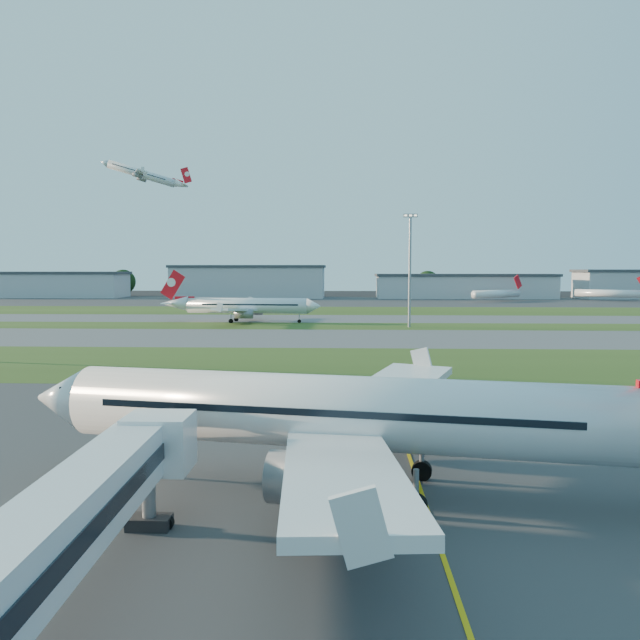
# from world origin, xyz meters

# --- Properties ---
(ground) EXTENTS (700.00, 700.00, 0.00)m
(ground) POSITION_xyz_m (0.00, 0.00, 0.00)
(ground) COLOR black
(ground) RESTS_ON ground
(apron_near) EXTENTS (300.00, 70.00, 0.01)m
(apron_near) POSITION_xyz_m (0.00, 0.00, 0.01)
(apron_near) COLOR #333335
(apron_near) RESTS_ON ground
(grass_strip_a) EXTENTS (300.00, 34.00, 0.01)m
(grass_strip_a) POSITION_xyz_m (0.00, 52.00, 0.01)
(grass_strip_a) COLOR #2D4416
(grass_strip_a) RESTS_ON ground
(taxiway_a) EXTENTS (300.00, 32.00, 0.01)m
(taxiway_a) POSITION_xyz_m (0.00, 85.00, 0.01)
(taxiway_a) COLOR #515154
(taxiway_a) RESTS_ON ground
(grass_strip_b) EXTENTS (300.00, 18.00, 0.01)m
(grass_strip_b) POSITION_xyz_m (0.00, 110.00, 0.01)
(grass_strip_b) COLOR #2D4416
(grass_strip_b) RESTS_ON ground
(taxiway_b) EXTENTS (300.00, 26.00, 0.01)m
(taxiway_b) POSITION_xyz_m (0.00, 132.00, 0.01)
(taxiway_b) COLOR #515154
(taxiway_b) RESTS_ON ground
(grass_strip_c) EXTENTS (300.00, 40.00, 0.01)m
(grass_strip_c) POSITION_xyz_m (0.00, 165.00, 0.01)
(grass_strip_c) COLOR #2D4416
(grass_strip_c) RESTS_ON ground
(apron_far) EXTENTS (400.00, 80.00, 0.01)m
(apron_far) POSITION_xyz_m (0.00, 225.00, 0.01)
(apron_far) COLOR #333335
(apron_far) RESTS_ON ground
(yellow_line) EXTENTS (0.25, 60.00, 0.02)m
(yellow_line) POSITION_xyz_m (5.00, 0.00, 0.00)
(yellow_line) COLOR gold
(yellow_line) RESTS_ON ground
(jet_bridge) EXTENTS (4.20, 26.90, 6.20)m
(jet_bridge) POSITION_xyz_m (-9.81, -15.24, 4.01)
(jet_bridge) COLOR silver
(jet_bridge) RESTS_ON ground
(airliner_parked) EXTENTS (42.47, 35.73, 13.34)m
(airliner_parked) POSITION_xyz_m (1.22, 1.20, 4.68)
(airliner_parked) COLOR white
(airliner_parked) RESTS_ON ground
(airliner_taxiing) EXTENTS (37.60, 31.82, 11.73)m
(airliner_taxiing) POSITION_xyz_m (-24.49, 119.35, 4.12)
(airliner_taxiing) COLOR white
(airliner_taxiing) RESTS_ON ground
(airliner_departing) EXTENTS (32.36, 27.24, 10.15)m
(airliner_departing) POSITION_xyz_m (-79.69, 210.67, 50.65)
(airliner_departing) COLOR white
(mini_jet_near) EXTENTS (24.43, 17.82, 9.48)m
(mini_jet_near) POSITION_xyz_m (62.36, 223.64, 3.28)
(mini_jet_near) COLOR white
(mini_jet_near) RESTS_ON ground
(mini_jet_far) EXTENTS (25.56, 15.95, 9.48)m
(mini_jet_far) POSITION_xyz_m (110.48, 230.68, 3.28)
(mini_jet_far) COLOR white
(mini_jet_far) RESTS_ON ground
(light_mast_centre) EXTENTS (3.20, 0.70, 25.80)m
(light_mast_centre) POSITION_xyz_m (15.00, 108.00, 14.81)
(light_mast_centre) COLOR gray
(light_mast_centre) RESTS_ON ground
(hangar_far_west) EXTENTS (91.80, 23.00, 12.20)m
(hangar_far_west) POSITION_xyz_m (-150.00, 255.00, 6.14)
(hangar_far_west) COLOR #999CA1
(hangar_far_west) RESTS_ON ground
(hangar_west) EXTENTS (71.40, 23.00, 15.20)m
(hangar_west) POSITION_xyz_m (-45.00, 255.00, 7.64)
(hangar_west) COLOR #999CA1
(hangar_west) RESTS_ON ground
(hangar_east) EXTENTS (81.60, 23.00, 11.20)m
(hangar_east) POSITION_xyz_m (55.00, 255.00, 5.64)
(hangar_east) COLOR #999CA1
(hangar_east) RESTS_ON ground
(tree_west) EXTENTS (12.10, 12.10, 13.20)m
(tree_west) POSITION_xyz_m (-110.00, 270.00, 7.14)
(tree_west) COLOR black
(tree_west) RESTS_ON ground
(tree_mid_west) EXTENTS (9.90, 9.90, 10.80)m
(tree_mid_west) POSITION_xyz_m (-20.00, 266.00, 5.84)
(tree_mid_west) COLOR black
(tree_mid_west) RESTS_ON ground
(tree_mid_east) EXTENTS (11.55, 11.55, 12.60)m
(tree_mid_east) POSITION_xyz_m (40.00, 269.00, 6.81)
(tree_mid_east) COLOR black
(tree_mid_east) RESTS_ON ground
(tree_east) EXTENTS (10.45, 10.45, 11.40)m
(tree_east) POSITION_xyz_m (115.00, 267.00, 6.16)
(tree_east) COLOR black
(tree_east) RESTS_ON ground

